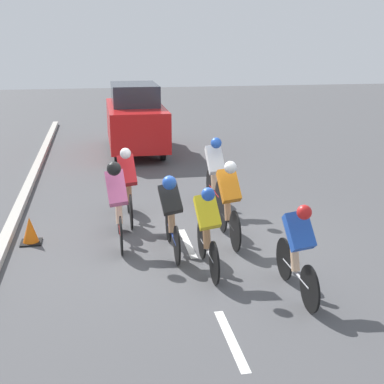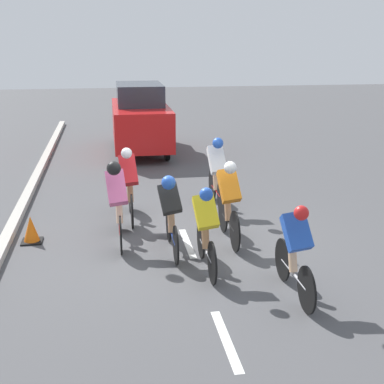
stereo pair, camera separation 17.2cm
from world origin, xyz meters
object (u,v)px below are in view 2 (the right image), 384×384
support_car (140,118)px  cyclist_red (129,182)px  cyclist_black (170,211)px  traffic_cone (31,230)px  cyclist_white (217,171)px  cyclist_blue (296,248)px  cyclist_pink (117,199)px  cyclist_orange (229,200)px  cyclist_yellow (206,227)px

support_car → cyclist_red: bearing=84.4°
cyclist_black → traffic_cone: 2.62m
cyclist_white → cyclist_blue: bearing=93.8°
cyclist_red → cyclist_black: (-0.60, 1.79, -0.04)m
cyclist_red → cyclist_pink: bearing=78.3°
cyclist_orange → cyclist_yellow: bearing=61.8°
traffic_cone → cyclist_red: bearing=-154.0°
traffic_cone → cyclist_orange: bearing=171.0°
cyclist_black → cyclist_orange: bearing=-161.5°
cyclist_pink → traffic_cone: 1.69m
cyclist_red → cyclist_yellow: bearing=112.2°
cyclist_white → cyclist_red: 1.93m
cyclist_pink → cyclist_red: bearing=-101.7°
cyclist_pink → cyclist_blue: bearing=134.9°
cyclist_black → cyclist_blue: 2.38m
cyclist_blue → support_car: 10.38m
cyclist_blue → traffic_cone: size_ratio=3.38×
support_car → cyclist_blue: bearing=98.2°
cyclist_black → support_car: size_ratio=0.40×
cyclist_pink → cyclist_yellow: bearing=133.8°
cyclist_blue → traffic_cone: 4.82m
cyclist_orange → cyclist_yellow: 1.31m
cyclist_red → cyclist_pink: 1.25m
cyclist_white → cyclist_black: bearing=61.6°
cyclist_pink → cyclist_yellow: (-1.31, 1.37, -0.09)m
cyclist_white → cyclist_blue: cyclist_white is taller
cyclist_pink → cyclist_black: (-0.86, 0.57, -0.07)m
cyclist_blue → support_car: support_car is taller
cyclist_orange → support_car: size_ratio=0.40×
cyclist_pink → support_car: bearing=-96.5°
cyclist_black → support_car: bearing=-90.3°
cyclist_white → cyclist_pink: size_ratio=0.97×
cyclist_yellow → cyclist_black: bearing=-60.4°
cyclist_red → cyclist_yellow: (-1.06, 2.59, -0.05)m
support_car → cyclist_black: bearing=89.7°
support_car → traffic_cone: support_car is taller
support_car → cyclist_white: bearing=101.2°
cyclist_white → cyclist_red: bearing=15.8°
cyclist_pink → cyclist_white: bearing=-140.4°
cyclist_pink → cyclist_blue: size_ratio=1.03×
cyclist_pink → cyclist_blue: cyclist_pink is taller
support_car → cyclist_yellow: bearing=92.5°
support_car → cyclist_pink: bearing=83.5°
cyclist_black → cyclist_blue: cyclist_blue is taller
cyclist_orange → cyclist_pink: size_ratio=0.98×
cyclist_red → cyclist_black: cyclist_red is taller
cyclist_black → cyclist_white: bearing=-118.4°
cyclist_red → support_car: bearing=-95.6°
cyclist_red → support_car: (-0.65, -6.65, 0.27)m
cyclist_blue → cyclist_yellow: (1.07, -1.03, 0.00)m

